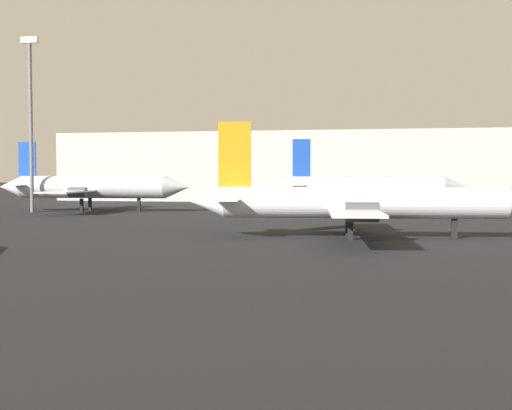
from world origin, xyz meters
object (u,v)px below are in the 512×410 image
Objects in this scene: airplane_far_right at (367,187)px; airplane_distant at (359,203)px; light_mast_left at (31,115)px; airplane_far_left at (91,187)px.

airplane_distant is at bearing -94.50° from airplane_far_right.
light_mast_left reaches higher than airplane_far_right.
airplane_far_left is at bearing -168.31° from airplane_far_right.
airplane_far_right reaches higher than airplane_far_left.
airplane_far_left is 0.97× the size of airplane_far_right.
airplane_far_right reaches higher than airplane_distant.
airplane_distant is 47.32m from airplane_far_left.
airplane_far_left is (-37.26, 29.17, 0.43)m from airplane_distant.
airplane_far_left is 12.23m from light_mast_left.
airplane_far_right is at bearing 84.14° from airplane_distant.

